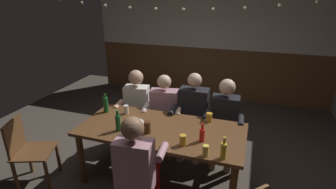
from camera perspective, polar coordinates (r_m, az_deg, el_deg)
name	(u,v)px	position (r m, az deg, el deg)	size (l,w,h in m)	color
ground_plane	(164,173)	(3.73, -0.83, -16.66)	(7.12, 7.12, 0.00)	#423A33
back_wall_upper	(211,17)	(5.90, 9.23, 16.28)	(5.21, 0.12, 1.32)	silver
back_wall_wainscot	(207,72)	(6.13, 8.55, 4.77)	(5.21, 0.12, 1.13)	brown
dining_table	(161,135)	(3.29, -1.47, -8.71)	(2.01, 0.93, 0.74)	brown
person_0	(136,105)	(4.08, -7.01, -2.24)	(0.54, 0.56, 1.21)	silver
person_1	(164,110)	(3.92, -0.97, -3.46)	(0.60, 0.58, 1.18)	#B78493
person_2	(193,112)	(3.81, 5.37, -3.70)	(0.56, 0.52, 1.25)	black
person_3	(224,118)	(3.74, 12.13, -4.97)	(0.53, 0.54, 1.21)	black
person_4	(137,165)	(2.74, -6.67, -14.88)	(0.53, 0.55, 1.25)	#B78493
chair_empty_near_left	(28,150)	(3.76, -28.15, -10.50)	(0.57, 0.57, 0.88)	brown
plate_0	(136,122)	(3.38, -7.05, -6.02)	(0.21, 0.21, 0.01)	white
bottle_0	(223,150)	(2.72, 11.93, -11.75)	(0.06, 0.06, 0.24)	gold
bottle_1	(202,134)	(2.97, 7.39, -8.57)	(0.06, 0.06, 0.22)	red
bottle_2	(118,122)	(3.19, -10.75, -5.96)	(0.07, 0.07, 0.26)	#195923
bottle_3	(106,104)	(3.71, -13.35, -2.09)	(0.07, 0.07, 0.27)	#195923
pint_glass_0	(147,127)	(3.12, -4.49, -7.10)	(0.08, 0.08, 0.14)	#4C2D19
pint_glass_1	(206,151)	(2.74, 8.14, -11.94)	(0.07, 0.07, 0.12)	#E5C64C
pint_glass_2	(126,109)	(3.63, -9.05, -3.23)	(0.07, 0.07, 0.12)	white
pint_glass_3	(183,140)	(2.89, 3.24, -9.84)	(0.07, 0.07, 0.12)	gold
pint_glass_4	(209,117)	(3.41, 8.91, -4.91)	(0.08, 0.08, 0.12)	gold
string_lights	(169,4)	(3.14, 0.32, 19.05)	(3.68, 0.04, 0.18)	#F9EAB2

